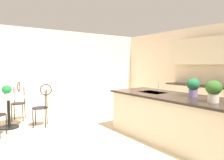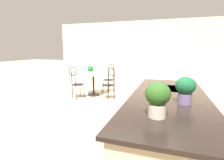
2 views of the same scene
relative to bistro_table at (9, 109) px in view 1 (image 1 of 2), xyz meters
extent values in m
plane|color=beige|center=(2.54, 1.63, -0.45)|extent=(40.00, 40.00, 0.00)
cube|color=beige|center=(-1.72, 1.63, 0.90)|extent=(0.12, 7.80, 2.70)
cube|color=beige|center=(2.84, 2.48, -0.01)|extent=(2.70, 0.96, 0.88)
cube|color=#2D231E|center=(2.84, 2.48, 0.45)|extent=(2.80, 1.06, 0.04)
cube|color=#B2B5BA|center=(2.29, 2.48, 0.46)|extent=(0.56, 0.40, 0.03)
cube|color=beige|center=(2.14, 4.83, -0.01)|extent=(2.40, 0.60, 0.88)
cube|color=#2D231E|center=(2.14, 4.83, 0.45)|extent=(2.44, 0.64, 0.04)
cube|color=beige|center=(2.14, 4.99, 0.77)|extent=(2.40, 0.04, 0.60)
cube|color=beige|center=(2.14, 4.81, 1.45)|extent=(2.40, 0.36, 0.76)
cylinder|color=black|center=(0.00, 0.00, -0.43)|extent=(0.44, 0.44, 0.03)
cylinder|color=black|center=(0.00, 0.00, -0.07)|extent=(0.07, 0.07, 0.69)
cylinder|color=#B2C6C1|center=(0.00, 0.00, 0.29)|extent=(0.80, 0.80, 0.01)
cylinder|color=black|center=(-0.43, 0.41, -0.22)|extent=(0.03, 0.03, 0.45)
cylinder|color=black|center=(-0.54, 0.15, -0.22)|extent=(0.03, 0.03, 0.45)
cylinder|color=black|center=(-0.69, 0.52, -0.22)|extent=(0.03, 0.03, 0.45)
cylinder|color=black|center=(-0.80, 0.26, -0.22)|extent=(0.03, 0.03, 0.45)
cylinder|color=black|center=(-0.61, 0.34, 0.01)|extent=(0.50, 0.50, 0.02)
cylinder|color=black|center=(-0.70, 0.51, 0.23)|extent=(0.03, 0.03, 0.45)
cylinder|color=black|center=(-0.80, 0.28, 0.23)|extent=(0.03, 0.03, 0.45)
torus|color=black|center=(-0.75, 0.39, 0.45)|extent=(0.27, 0.13, 0.28)
cylinder|color=black|center=(0.37, 0.46, -0.22)|extent=(0.03, 0.03, 0.45)
cylinder|color=black|center=(0.12, 0.58, -0.22)|extent=(0.03, 0.03, 0.45)
cylinder|color=black|center=(0.50, 0.71, -0.22)|extent=(0.03, 0.03, 0.45)
cylinder|color=black|center=(0.25, 0.83, -0.22)|extent=(0.03, 0.03, 0.45)
cylinder|color=black|center=(0.31, 0.65, 0.01)|extent=(0.51, 0.51, 0.02)
cylinder|color=black|center=(0.49, 0.72, 0.23)|extent=(0.03, 0.03, 0.45)
cylinder|color=black|center=(0.26, 0.84, 0.23)|extent=(0.03, 0.03, 0.45)
torus|color=black|center=(0.38, 0.78, 0.45)|extent=(0.15, 0.27, 0.28)
cylinder|color=black|center=(0.47, -0.13, -0.22)|extent=(0.03, 0.03, 0.45)
cylinder|color=black|center=(0.70, -0.29, -0.22)|extent=(0.03, 0.03, 0.45)
cylinder|color=#B2B5BA|center=(2.29, 2.66, 0.58)|extent=(0.02, 0.02, 0.22)
cylinder|color=beige|center=(0.13, -0.04, 0.35)|extent=(0.15, 0.15, 0.12)
ellipsoid|color=#1B803A|center=(0.13, -0.04, 0.50)|extent=(0.21, 0.21, 0.19)
cylinder|color=#7A669E|center=(3.14, 2.66, 0.54)|extent=(0.16, 0.16, 0.13)
ellipsoid|color=#1B673C|center=(3.14, 2.66, 0.70)|extent=(0.24, 0.24, 0.22)
cylinder|color=beige|center=(3.69, 2.37, 0.54)|extent=(0.17, 0.17, 0.14)
ellipsoid|color=#306524|center=(3.69, 2.37, 0.71)|extent=(0.25, 0.25, 0.23)
camera|label=1|loc=(5.44, -0.83, 1.08)|focal=33.56mm
camera|label=2|loc=(5.37, 2.46, 1.13)|focal=27.63mm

